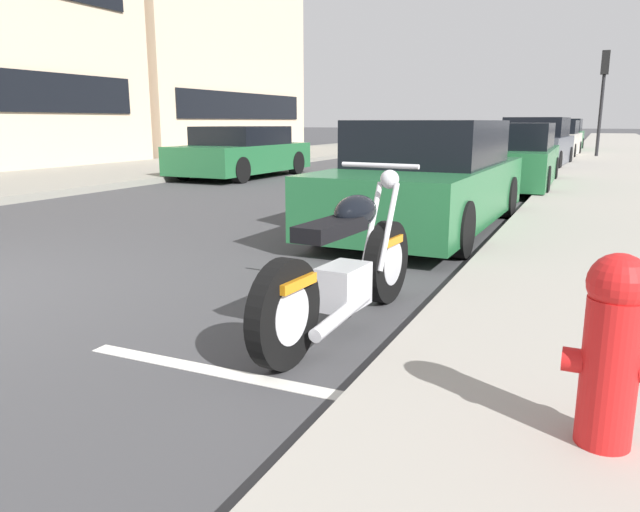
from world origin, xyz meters
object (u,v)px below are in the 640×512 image
(car_opposite_curb, at_px, (242,153))
(parked_car_behind_motorcycle, at_px, (555,140))
(parked_car_near_corner, at_px, (536,144))
(parked_car_far_down_curb, at_px, (561,136))
(parked_car_mid_block, at_px, (508,158))
(parked_motorcycle, at_px, (345,269))
(fire_hydrant, at_px, (612,346))
(parked_car_second_in_row, at_px, (428,179))
(traffic_signal_near_corner, at_px, (604,80))

(car_opposite_curb, bearing_deg, parked_car_behind_motorcycle, 152.05)
(parked_car_near_corner, relative_size, parked_car_far_down_curb, 1.10)
(parked_car_mid_block, bearing_deg, parked_motorcycle, -179.50)
(parked_motorcycle, distance_m, parked_car_behind_motorcycle, 22.26)
(parked_car_far_down_curb, xyz_separation_m, fire_hydrant, (-28.78, -1.86, -0.17))
(parked_car_second_in_row, bearing_deg, traffic_signal_near_corner, -5.07)
(parked_car_behind_motorcycle, relative_size, traffic_signal_near_corner, 1.18)
(parked_car_second_in_row, distance_m, parked_car_behind_motorcycle, 18.09)
(parked_car_far_down_curb, bearing_deg, fire_hydrant, -175.24)
(parked_car_mid_block, distance_m, parked_car_far_down_curb, 17.74)
(parked_car_behind_motorcycle, distance_m, fire_hydrant, 23.57)
(parked_car_near_corner, distance_m, parked_car_behind_motorcycle, 5.98)
(parked_car_mid_block, distance_m, car_opposite_curb, 6.72)
(parked_car_near_corner, relative_size, car_opposite_curb, 1.03)
(car_opposite_curb, xyz_separation_m, fire_hydrant, (-11.14, -8.61, -0.07))
(parked_car_far_down_curb, bearing_deg, parked_motorcycle, -178.49)
(parked_car_mid_block, relative_size, parked_car_near_corner, 1.02)
(parked_car_mid_block, height_order, car_opposite_curb, parked_car_mid_block)
(parked_car_behind_motorcycle, relative_size, parked_car_far_down_curb, 1.12)
(parked_car_mid_block, xyz_separation_m, fire_hydrant, (-11.04, -1.89, -0.10))
(parked_motorcycle, xyz_separation_m, parked_car_mid_block, (9.80, 0.25, 0.23))
(parked_car_near_corner, relative_size, fire_hydrant, 5.57)
(parked_car_behind_motorcycle, height_order, traffic_signal_near_corner, traffic_signal_near_corner)
(parked_car_far_down_curb, bearing_deg, parked_car_behind_motorcycle, -177.96)
(parked_motorcycle, relative_size, fire_hydrant, 2.74)
(parked_car_second_in_row, height_order, traffic_signal_near_corner, traffic_signal_near_corner)
(parked_car_far_down_curb, relative_size, car_opposite_curb, 0.94)
(car_opposite_curb, relative_size, traffic_signal_near_corner, 1.12)
(parked_car_second_in_row, relative_size, parked_car_behind_motorcycle, 1.04)
(parked_car_second_in_row, height_order, car_opposite_curb, parked_car_second_in_row)
(parked_car_second_in_row, relative_size, car_opposite_curb, 1.09)
(parked_car_second_in_row, height_order, parked_car_mid_block, parked_car_second_in_row)
(parked_car_second_in_row, height_order, fire_hydrant, parked_car_second_in_row)
(parked_car_mid_block, bearing_deg, traffic_signal_near_corner, -8.89)
(parked_motorcycle, distance_m, parked_car_near_corner, 16.29)
(fire_hydrant, relative_size, traffic_signal_near_corner, 0.21)
(parked_car_mid_block, relative_size, car_opposite_curb, 1.05)
(parked_car_behind_motorcycle, height_order, car_opposite_curb, parked_car_behind_motorcycle)
(parked_motorcycle, relative_size, parked_car_behind_motorcycle, 0.48)
(parked_motorcycle, xyz_separation_m, fire_hydrant, (-1.24, -1.65, 0.13))
(parked_motorcycle, bearing_deg, parked_car_second_in_row, 11.59)
(parked_motorcycle, bearing_deg, car_opposite_curb, 39.72)
(parked_car_near_corner, distance_m, parked_car_far_down_curb, 11.26)
(parked_car_behind_motorcycle, distance_m, parked_car_far_down_curb, 5.28)
(parked_car_mid_block, xyz_separation_m, parked_car_near_corner, (6.48, 0.04, 0.07))
(fire_hydrant, bearing_deg, parked_car_second_in_row, 21.75)
(parked_car_near_corner, relative_size, traffic_signal_near_corner, 1.16)
(parked_car_second_in_row, distance_m, parked_car_mid_block, 5.64)
(parked_car_second_in_row, bearing_deg, fire_hydrant, -157.03)
(parked_motorcycle, height_order, parked_car_far_down_curb, parked_car_far_down_curb)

